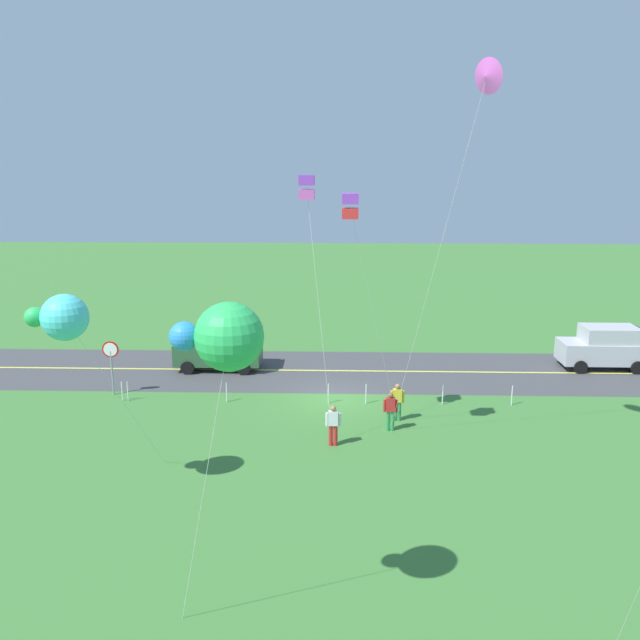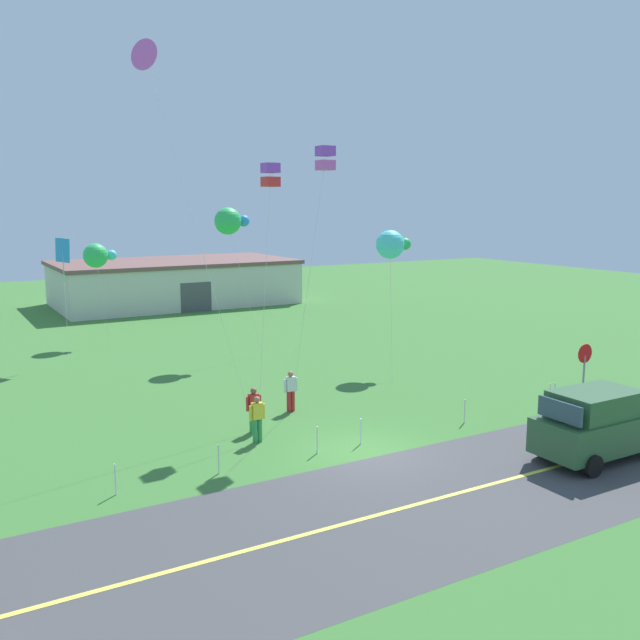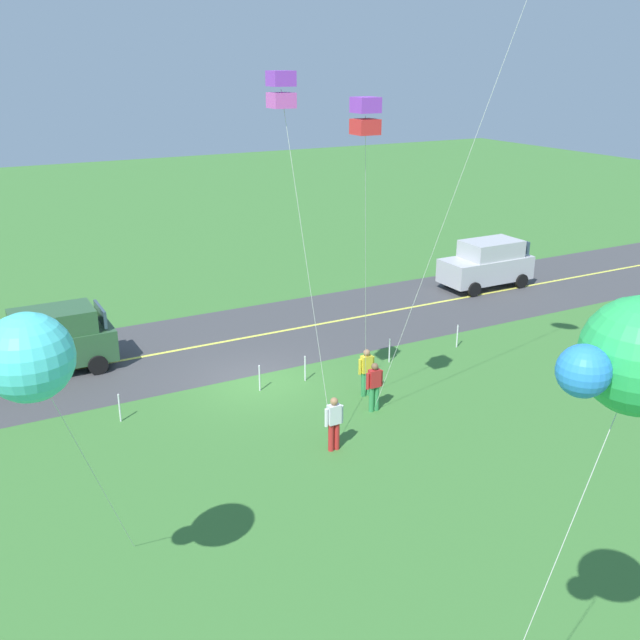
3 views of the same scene
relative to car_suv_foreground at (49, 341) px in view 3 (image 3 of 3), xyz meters
name	(u,v)px [view 3 (image 3 of 3)]	position (x,y,z in m)	size (l,w,h in m)	color
ground_plane	(257,383)	(-5.94, 4.14, -1.20)	(120.00, 120.00, 0.10)	#3D7533
asphalt_road	(215,343)	(-5.94, 0.14, -1.15)	(120.00, 7.00, 0.00)	#424244
road_centre_stripe	(215,343)	(-5.94, 0.14, -1.15)	(120.00, 0.16, 0.00)	#E5E04C
car_suv_foreground	(49,341)	(0.00, 0.00, 0.00)	(4.40, 2.12, 2.24)	#2D5633
car_parked_west_far	(487,263)	(-20.00, -0.76, 0.00)	(4.40, 2.12, 2.24)	#B7B7BC
person_adult_near	(374,385)	(-8.25, 7.84, -0.29)	(0.58, 0.22, 1.60)	#338C4C
person_adult_companion	(366,371)	(-8.62, 6.79, -0.29)	(0.58, 0.22, 1.60)	#338C4C
person_child_watcher	(334,422)	(-5.99, 9.35, -0.29)	(0.58, 0.22, 1.60)	red
kite_blue_mid	(365,117)	(-6.54, 9.78, 7.84)	(2.37, 3.29, 9.45)	silver
kite_yellow_high	(281,91)	(-4.98, 8.45, 8.42)	(1.30, 1.20, 10.03)	silver
kite_pink_drift	(636,357)	(-3.95, 19.94, 5.93)	(2.17, 1.47, 7.78)	silver
kite_cyan_top	(24,358)	(1.98, 13.88, 4.85)	(3.06, 3.60, 6.71)	silver
fence_post_0	(457,336)	(-13.85, 4.84, -0.70)	(0.05, 0.05, 0.90)	silver
fence_post_1	(389,351)	(-10.80, 4.84, -0.70)	(0.05, 0.05, 0.90)	silver
fence_post_2	(305,368)	(-7.40, 4.84, -0.70)	(0.05, 0.05, 0.90)	silver
fence_post_3	(260,378)	(-5.73, 4.84, -0.70)	(0.05, 0.05, 0.90)	silver
fence_post_4	(120,408)	(-1.16, 4.84, -0.70)	(0.05, 0.05, 0.90)	silver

